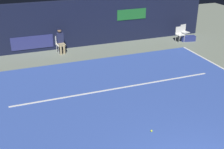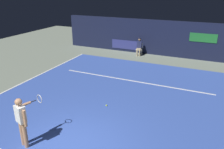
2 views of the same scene
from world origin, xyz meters
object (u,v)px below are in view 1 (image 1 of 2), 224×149
(courtside_chair_far, at_px, (180,33))
(tennis_ball, at_px, (151,131))
(courtside_chair_near, at_px, (184,31))
(equipment_bag, at_px, (188,38))
(line_judge_on_chair, at_px, (60,41))

(courtside_chair_far, relative_size, tennis_ball, 12.94)
(courtside_chair_near, height_order, equipment_bag, courtside_chair_near)
(courtside_chair_near, distance_m, tennis_ball, 10.18)
(tennis_ball, bearing_deg, courtside_chair_near, 51.44)
(courtside_chair_near, xyz_separation_m, courtside_chair_far, (-0.54, -0.34, 0.00))
(tennis_ball, distance_m, equipment_bag, 9.84)
(line_judge_on_chair, xyz_separation_m, tennis_ball, (1.17, -8.13, -0.64))
(courtside_chair_near, bearing_deg, courtside_chair_far, -147.55)
(courtside_chair_far, relative_size, equipment_bag, 1.05)
(courtside_chair_far, xyz_separation_m, equipment_bag, (0.56, -0.10, -0.34))
(line_judge_on_chair, bearing_deg, courtside_chair_far, -4.26)
(courtside_chair_near, distance_m, courtside_chair_far, 0.64)
(tennis_ball, relative_size, equipment_bag, 0.08)
(courtside_chair_far, distance_m, equipment_bag, 0.67)
(line_judge_on_chair, height_order, courtside_chair_near, line_judge_on_chair)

